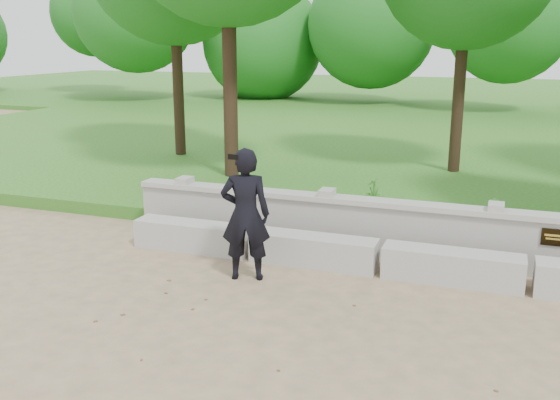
{
  "coord_description": "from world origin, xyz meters",
  "views": [
    {
      "loc": [
        -0.47,
        -6.5,
        3.27
      ],
      "look_at": [
        -3.28,
        1.22,
        1.14
      ],
      "focal_mm": 40.0,
      "sensor_mm": 36.0,
      "label": 1
    }
  ],
  "objects": [
    {
      "name": "shrub_b",
      "position": [
        -0.59,
        3.3,
        0.56
      ],
      "size": [
        0.34,
        0.39,
        0.63
      ],
      "primitive_type": "imported",
      "rotation": [
        0.0,
        0.0,
        1.76
      ],
      "color": "#40872E",
      "rests_on": "lawn"
    },
    {
      "name": "man_main",
      "position": [
        -3.73,
        1.07,
        0.93
      ],
      "size": [
        0.78,
        0.72,
        1.86
      ],
      "color": "black",
      "rests_on": "ground"
    },
    {
      "name": "parapet_wall",
      "position": [
        0.0,
        2.6,
        0.46
      ],
      "size": [
        12.5,
        0.35,
        0.9
      ],
      "color": "#A4A29B",
      "rests_on": "ground"
    },
    {
      "name": "ground",
      "position": [
        0.0,
        0.0,
        0.0
      ],
      "size": [
        80.0,
        80.0,
        0.0
      ],
      "primitive_type": "plane",
      "color": "tan",
      "rests_on": "ground"
    },
    {
      "name": "shrub_d",
      "position": [
        -2.66,
        4.59,
        0.53
      ],
      "size": [
        0.34,
        0.36,
        0.57
      ],
      "primitive_type": "imported",
      "rotation": [
        0.0,
        0.0,
        4.9
      ],
      "color": "#40872E",
      "rests_on": "lawn"
    },
    {
      "name": "lawn",
      "position": [
        0.0,
        14.0,
        0.12
      ],
      "size": [
        40.0,
        22.0,
        0.25
      ],
      "primitive_type": "cube",
      "color": "#235915",
      "rests_on": "ground"
    },
    {
      "name": "shrub_a",
      "position": [
        -4.56,
        3.3,
        0.53
      ],
      "size": [
        0.35,
        0.36,
        0.57
      ],
      "primitive_type": "imported",
      "rotation": [
        0.0,
        0.0,
        0.89
      ],
      "color": "#40872E",
      "rests_on": "lawn"
    },
    {
      "name": "concrete_bench",
      "position": [
        0.0,
        1.9,
        0.22
      ],
      "size": [
        11.9,
        0.45,
        0.45
      ],
      "color": "#AFACA5",
      "rests_on": "ground"
    }
  ]
}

